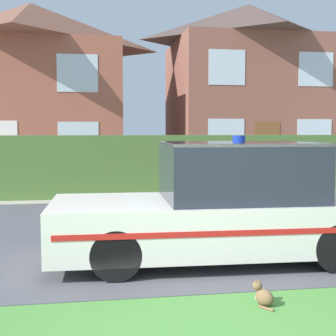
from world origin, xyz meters
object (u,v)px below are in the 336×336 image
object	(u,v)px
police_car	(223,206)
house_right	(248,87)
wheelie_bin	(40,178)
house_left	(32,88)
cat	(263,296)

from	to	relation	value
police_car	house_right	world-z (taller)	house_right
wheelie_bin	police_car	bearing A→B (deg)	-61.07
house_left	house_right	size ratio (longest dim) A/B	1.02
police_car	house_left	xyz separation A→B (m)	(-4.14, 13.81, 2.77)
police_car	wheelie_bin	distance (m)	7.07
police_car	house_right	bearing A→B (deg)	-108.31
cat	house_right	size ratio (longest dim) A/B	0.04
police_car	house_right	xyz separation A→B (m)	(4.99, 13.68, 2.92)
house_left	wheelie_bin	distance (m)	8.10
house_left	police_car	bearing A→B (deg)	-73.32
house_right	wheelie_bin	size ratio (longest dim) A/B	6.73
police_car	wheelie_bin	world-z (taller)	police_car
police_car	cat	world-z (taller)	police_car
police_car	house_left	world-z (taller)	house_left
cat	wheelie_bin	xyz separation A→B (m)	(-3.04, 8.06, 0.44)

